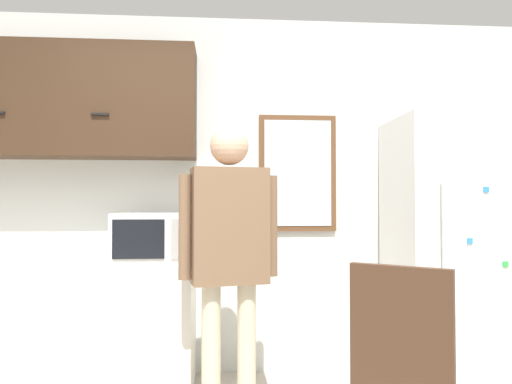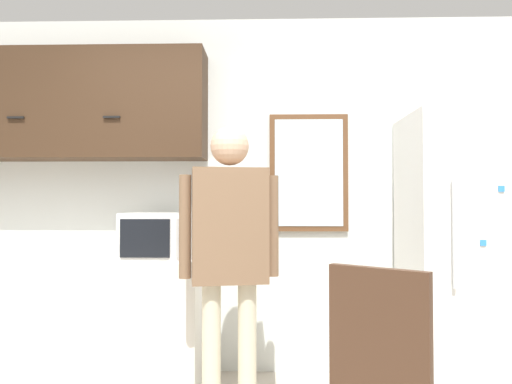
% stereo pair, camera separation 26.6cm
% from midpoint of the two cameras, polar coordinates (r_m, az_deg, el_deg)
% --- Properties ---
extents(back_wall, '(6.00, 0.06, 2.70)m').
position_cam_midpoint_polar(back_wall, '(3.51, 0.16, -0.19)').
color(back_wall, silver).
rests_on(back_wall, ground_plane).
extents(counter, '(1.95, 0.60, 0.89)m').
position_cam_midpoint_polar(counter, '(3.54, -20.95, -14.88)').
color(counter, silver).
rests_on(counter, ground_plane).
extents(upper_cabinets, '(1.95, 0.34, 0.80)m').
position_cam_midpoint_polar(upper_cabinets, '(3.64, -19.86, 10.15)').
color(upper_cabinets, '#3D2819').
extents(microwave, '(0.46, 0.41, 0.32)m').
position_cam_midpoint_polar(microwave, '(3.18, -9.72, -5.47)').
color(microwave, white).
rests_on(microwave, counter).
extents(person, '(0.58, 0.30, 1.73)m').
position_cam_midpoint_polar(person, '(2.68, -0.49, -6.05)').
color(person, beige).
rests_on(person, ground_plane).
extents(refrigerator, '(0.78, 0.70, 1.88)m').
position_cam_midpoint_polar(refrigerator, '(3.48, 26.71, -6.79)').
color(refrigerator, white).
rests_on(refrigerator, ground_plane).
extents(window, '(0.59, 0.05, 0.89)m').
position_cam_midpoint_polar(window, '(3.51, 8.76, 2.40)').
color(window, brown).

